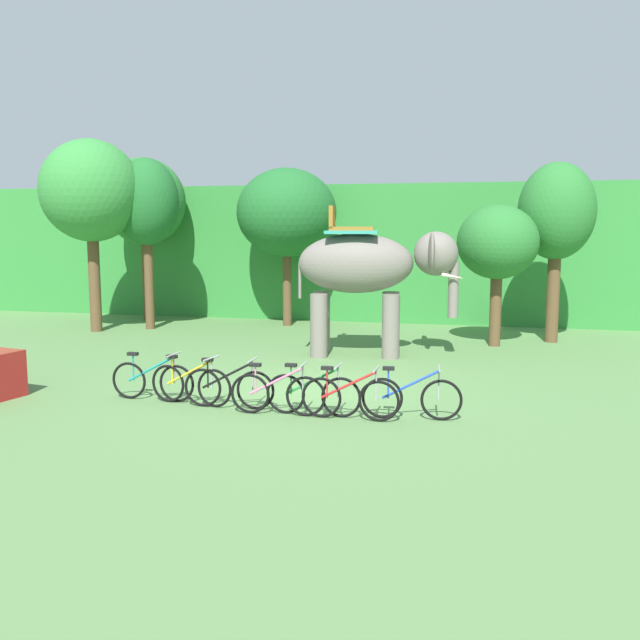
% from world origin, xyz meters
% --- Properties ---
extents(ground_plane, '(80.00, 80.00, 0.00)m').
position_xyz_m(ground_plane, '(0.00, 0.00, 0.00)').
color(ground_plane, '#567F47').
extents(foliage_hedge, '(36.00, 6.00, 4.70)m').
position_xyz_m(foliage_hedge, '(0.00, 13.26, 2.35)').
color(foliage_hedge, '#338438').
rests_on(foliage_hedge, ground).
extents(tree_left, '(3.06, 3.06, 5.93)m').
position_xyz_m(tree_left, '(-8.47, 6.21, 4.33)').
color(tree_left, brown).
rests_on(tree_left, ground).
extents(tree_center, '(2.83, 2.83, 5.62)m').
position_xyz_m(tree_center, '(-8.13, 8.98, 4.10)').
color(tree_center, brown).
rests_on(tree_center, ground).
extents(tree_far_left, '(2.04, 2.04, 5.42)m').
position_xyz_m(tree_far_left, '(-7.08, 7.11, 3.99)').
color(tree_far_left, brown).
rests_on(tree_far_left, ground).
extents(tree_right, '(3.26, 3.26, 5.17)m').
position_xyz_m(tree_right, '(-3.00, 8.88, 3.71)').
color(tree_right, brown).
rests_on(tree_right, ground).
extents(tree_center_left, '(2.19, 2.19, 3.86)m').
position_xyz_m(tree_center_left, '(3.69, 6.35, 2.82)').
color(tree_center_left, brown).
rests_on(tree_center_left, ground).
extents(tree_far_right, '(2.12, 2.12, 5.05)m').
position_xyz_m(tree_far_right, '(5.27, 7.40, 3.64)').
color(tree_far_right, brown).
rests_on(tree_far_right, ground).
extents(elephant, '(4.23, 2.20, 3.78)m').
position_xyz_m(elephant, '(0.54, 4.12, 2.20)').
color(elephant, slate).
rests_on(elephant, ground).
extents(bike_teal, '(1.71, 0.52, 0.92)m').
position_xyz_m(bike_teal, '(-2.65, -1.46, 0.39)').
color(bike_teal, black).
rests_on(bike_teal, ground).
extents(bike_yellow, '(1.70, 0.52, 0.92)m').
position_xyz_m(bike_yellow, '(-1.82, -1.59, 0.39)').
color(bike_yellow, black).
rests_on(bike_yellow, ground).
extents(bike_black, '(1.71, 0.52, 0.92)m').
position_xyz_m(bike_black, '(-1.04, -1.66, 0.39)').
color(bike_black, black).
rests_on(bike_black, ground).
extents(bike_pink, '(1.71, 0.52, 0.92)m').
position_xyz_m(bike_pink, '(-0.05, -1.90, 0.39)').
color(bike_pink, black).
rests_on(bike_pink, ground).
extents(bike_green, '(1.71, 0.52, 0.92)m').
position_xyz_m(bike_green, '(0.56, -1.80, 0.39)').
color(bike_green, black).
rests_on(bike_green, ground).
extents(bike_red, '(1.71, 0.52, 0.92)m').
position_xyz_m(bike_red, '(1.23, -1.91, 0.39)').
color(bike_red, black).
rests_on(bike_red, ground).
extents(bike_blue, '(1.71, 0.52, 0.92)m').
position_xyz_m(bike_blue, '(2.25, -1.64, 0.39)').
color(bike_blue, black).
rests_on(bike_blue, ground).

